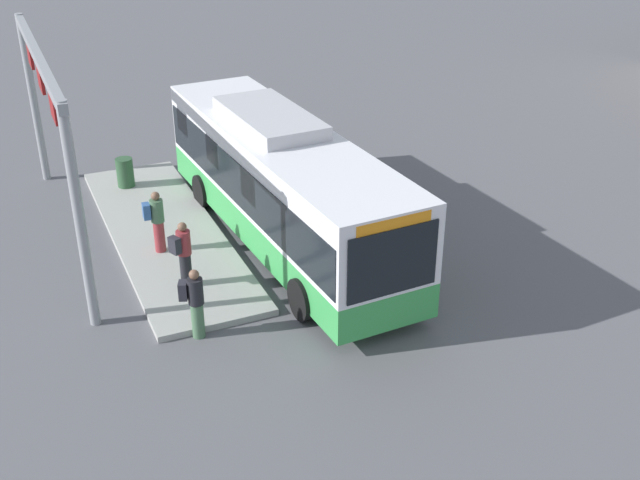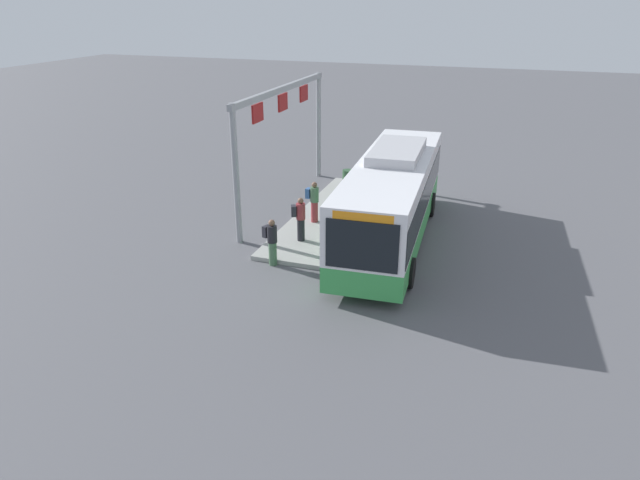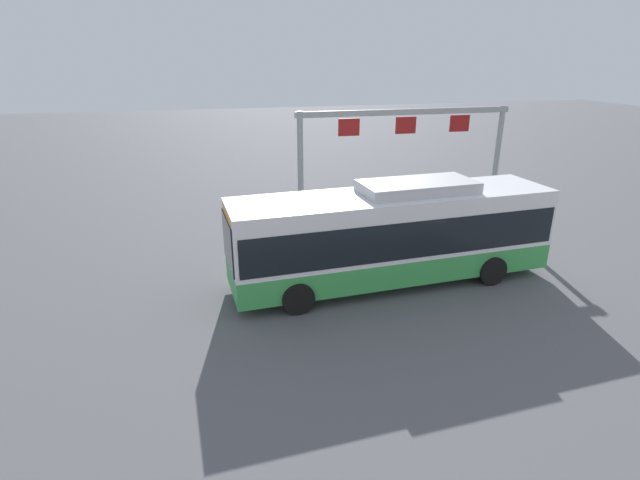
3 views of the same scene
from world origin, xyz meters
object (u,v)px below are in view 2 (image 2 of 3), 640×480
Objects in this scene: person_waiting_near at (300,218)px; person_waiting_mid at (314,201)px; trash_bin at (348,179)px; person_boarding at (272,241)px; bus_main at (392,195)px.

person_waiting_near is 2.00m from person_waiting_mid.
person_waiting_near is 1.86× the size of trash_bin.
person_boarding is 1.00× the size of person_waiting_mid.
person_waiting_mid is at bearing 70.01° from person_waiting_near.
trash_bin is (-4.62, 0.07, -0.44)m from person_waiting_mid.
person_waiting_near is 1.00× the size of person_waiting_mid.
person_boarding is 1.86× the size of trash_bin.
person_waiting_mid is 1.86× the size of trash_bin.
person_waiting_near and person_waiting_mid have the same top height.
person_waiting_mid reaches higher than trash_bin.
person_boarding is at bearing -123.13° from person_waiting_near.
bus_main is 4.89m from person_boarding.
bus_main is at bearing 31.63° from trash_bin.
person_waiting_near reaches higher than person_boarding.
person_boarding is at bearing -88.04° from person_waiting_mid.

